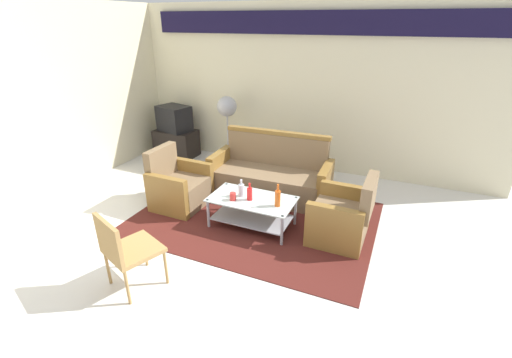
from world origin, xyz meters
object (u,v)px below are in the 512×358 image
(television, at_px, (174,118))
(coffee_table, at_px, (252,208))
(tv_stand, at_px, (177,143))
(pedestal_fan, at_px, (227,111))
(bottle_red, at_px, (250,194))
(couch, at_px, (271,177))
(cup, at_px, (233,196))
(bottle_orange, at_px, (278,198))
(bottle_clear, at_px, (241,190))
(wicker_chair, at_px, (124,247))
(armchair_right, at_px, (342,218))
(armchair_left, at_px, (179,187))

(television, bearing_deg, coffee_table, 158.73)
(tv_stand, height_order, pedestal_fan, pedestal_fan)
(bottle_red, relative_size, television, 0.33)
(couch, bearing_deg, cup, 82.35)
(couch, xyz_separation_m, bottle_orange, (0.47, -1.00, 0.21))
(television, bearing_deg, bottle_red, 157.99)
(bottle_orange, bearing_deg, coffee_table, 171.95)
(coffee_table, distance_m, tv_stand, 3.11)
(bottle_clear, xyz_separation_m, bottle_orange, (0.53, -0.07, 0.02))
(tv_stand, bearing_deg, cup, -40.96)
(coffee_table, distance_m, bottle_red, 0.23)
(coffee_table, distance_m, bottle_clear, 0.28)
(tv_stand, bearing_deg, wicker_chair, -61.84)
(bottle_clear, relative_size, cup, 2.31)
(bottle_clear, bearing_deg, armchair_right, 7.71)
(bottle_orange, relative_size, pedestal_fan, 0.23)
(coffee_table, bearing_deg, wicker_chair, -112.37)
(television, bearing_deg, armchair_left, 141.57)
(cup, bearing_deg, television, 138.99)
(tv_stand, relative_size, wicker_chair, 0.95)
(tv_stand, distance_m, wicker_chair, 3.91)
(television, relative_size, wicker_chair, 0.83)
(tv_stand, bearing_deg, couch, -20.82)
(couch, xyz_separation_m, tv_stand, (-2.39, 0.91, -0.06))
(couch, relative_size, tv_stand, 2.28)
(coffee_table, bearing_deg, armchair_left, 174.56)
(bottle_clear, height_order, bottle_orange, bottle_orange)
(bottle_red, distance_m, bottle_orange, 0.38)
(armchair_right, bearing_deg, bottle_orange, 108.25)
(armchair_right, relative_size, bottle_clear, 3.67)
(bottle_red, distance_m, pedestal_fan, 2.41)
(couch, distance_m, coffee_table, 0.95)
(bottle_orange, height_order, cup, bottle_orange)
(cup, bearing_deg, couch, 84.55)
(bottle_red, bearing_deg, pedestal_fan, 124.53)
(bottle_red, xyz_separation_m, pedestal_fan, (-1.34, 1.94, 0.51))
(couch, distance_m, armchair_right, 1.45)
(armchair_left, bearing_deg, bottle_red, 83.59)
(armchair_right, relative_size, bottle_orange, 2.88)
(armchair_left, distance_m, cup, 1.06)
(bottle_clear, relative_size, pedestal_fan, 0.18)
(pedestal_fan, bearing_deg, armchair_right, -34.61)
(bottle_orange, relative_size, television, 0.42)
(cup, height_order, television, television)
(coffee_table, relative_size, television, 1.58)
(bottle_orange, bearing_deg, bottle_red, 178.15)
(armchair_left, distance_m, armchair_right, 2.35)
(wicker_chair, bearing_deg, couch, 98.88)
(armchair_right, height_order, cup, armchair_right)
(armchair_left, bearing_deg, tv_stand, -142.82)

